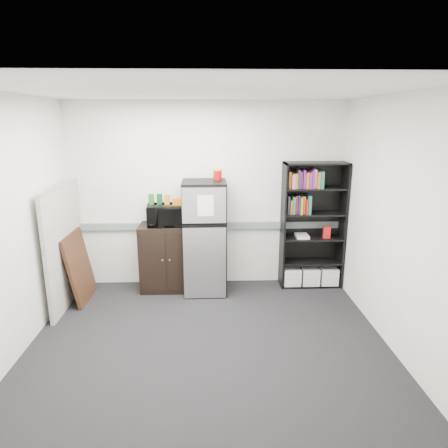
% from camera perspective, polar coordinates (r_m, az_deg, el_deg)
% --- Properties ---
extents(floor, '(4.00, 4.00, 0.00)m').
position_cam_1_polar(floor, '(4.70, -2.23, -16.48)').
color(floor, black).
rests_on(floor, ground).
extents(wall_back, '(4.00, 0.02, 2.70)m').
position_cam_1_polar(wall_back, '(5.87, -2.34, 4.08)').
color(wall_back, silver).
rests_on(wall_back, floor).
extents(wall_right, '(0.02, 3.50, 2.70)m').
position_cam_1_polar(wall_right, '(4.61, 23.30, -0.13)').
color(wall_right, silver).
rests_on(wall_right, floor).
extents(wall_left, '(0.02, 3.50, 2.70)m').
position_cam_1_polar(wall_left, '(4.63, -27.98, -0.59)').
color(wall_left, silver).
rests_on(wall_left, floor).
extents(ceiling, '(4.00, 3.50, 0.02)m').
position_cam_1_polar(ceiling, '(4.03, -2.64, 18.46)').
color(ceiling, white).
rests_on(ceiling, wall_back).
extents(electrical_raceway, '(3.92, 0.05, 0.10)m').
position_cam_1_polar(electrical_raceway, '(5.94, -2.30, -0.23)').
color(electrical_raceway, slate).
rests_on(electrical_raceway, wall_back).
extents(wall_note, '(0.14, 0.00, 0.10)m').
position_cam_1_polar(wall_note, '(5.85, -5.81, 5.96)').
color(wall_note, white).
rests_on(wall_note, wall_back).
extents(bookshelf, '(0.90, 0.34, 1.85)m').
position_cam_1_polar(bookshelf, '(5.98, 12.51, -0.36)').
color(bookshelf, black).
rests_on(bookshelf, floor).
extents(cubicle_partition, '(0.06, 1.30, 1.62)m').
position_cam_1_polar(cubicle_partition, '(5.69, -21.83, -2.93)').
color(cubicle_partition, '#A9A396').
rests_on(cubicle_partition, floor).
extents(cabinet, '(0.78, 0.52, 0.98)m').
position_cam_1_polar(cabinet, '(5.89, -8.01, -4.71)').
color(cabinet, black).
rests_on(cabinet, floor).
extents(microwave, '(0.56, 0.40, 0.29)m').
position_cam_1_polar(microwave, '(5.69, -8.26, 1.27)').
color(microwave, black).
rests_on(microwave, cabinet).
extents(snack_box_a, '(0.07, 0.06, 0.15)m').
position_cam_1_polar(snack_box_a, '(5.71, -10.36, 3.50)').
color(snack_box_a, '#1D5B1A').
rests_on(snack_box_a, microwave).
extents(snack_box_b, '(0.07, 0.06, 0.15)m').
position_cam_1_polar(snack_box_b, '(5.69, -9.19, 3.52)').
color(snack_box_b, '#0D3919').
rests_on(snack_box_b, microwave).
extents(snack_box_c, '(0.07, 0.06, 0.14)m').
position_cam_1_polar(snack_box_c, '(5.68, -8.13, 3.49)').
color(snack_box_c, orange).
rests_on(snack_box_c, microwave).
extents(snack_bag, '(0.18, 0.11, 0.10)m').
position_cam_1_polar(snack_bag, '(5.62, -6.40, 3.22)').
color(snack_bag, '#C56B13').
rests_on(snack_bag, microwave).
extents(refrigerator, '(0.61, 0.64, 1.61)m').
position_cam_1_polar(refrigerator, '(5.68, -2.76, -1.94)').
color(refrigerator, black).
rests_on(refrigerator, floor).
extents(coffee_can, '(0.12, 0.12, 0.17)m').
position_cam_1_polar(coffee_can, '(5.62, -0.93, 7.18)').
color(coffee_can, '#A20B07').
rests_on(coffee_can, refrigerator).
extents(framed_poster, '(0.21, 0.74, 0.95)m').
position_cam_1_polar(framed_poster, '(5.85, -19.94, -5.74)').
color(framed_poster, black).
rests_on(framed_poster, floor).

